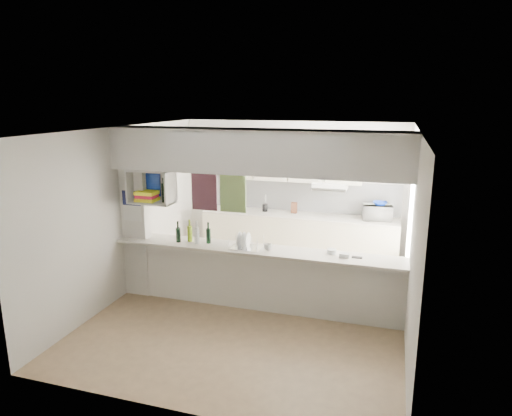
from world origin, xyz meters
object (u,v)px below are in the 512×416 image
at_px(bowl, 380,203).
at_px(wine_bottles, 193,234).
at_px(microwave, 377,212).
at_px(dish_rack, 246,242).

bearing_deg(bowl, wine_bottles, -140.62).
bearing_deg(wine_bottles, microwave, 40.15).
distance_m(bowl, wine_bottles, 3.34).
height_order(microwave, bowl, bowl).
bearing_deg(dish_rack, wine_bottles, -178.83).
xyz_separation_m(dish_rack, wine_bottles, (-0.83, 0.01, 0.03)).
distance_m(microwave, wine_bottles, 3.32).
xyz_separation_m(bowl, dish_rack, (-1.75, -2.12, -0.21)).
relative_size(microwave, dish_rack, 1.10).
distance_m(dish_rack, wine_bottles, 0.83).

